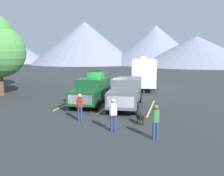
% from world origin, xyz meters
% --- Properties ---
extents(ground_plane, '(240.00, 240.00, 0.00)m').
position_xyz_m(ground_plane, '(0.00, 0.00, 0.00)').
color(ground_plane, '#2D3033').
extents(pickup_truck_a, '(2.48, 6.03, 2.53)m').
position_xyz_m(pickup_truck_a, '(-1.47, 0.46, 1.14)').
color(pickup_truck_a, '#144723').
rests_on(pickup_truck_a, ground).
extents(pickup_truck_b, '(2.48, 6.04, 2.15)m').
position_xyz_m(pickup_truck_b, '(1.38, -0.10, 1.16)').
color(pickup_truck_b, '#595B60').
rests_on(pickup_truck_b, ground).
extents(lot_stripe_a, '(0.12, 5.50, 0.01)m').
position_xyz_m(lot_stripe_a, '(-3.21, 0.01, 0.00)').
color(lot_stripe_a, gold).
rests_on(lot_stripe_a, ground).
extents(lot_stripe_b, '(0.12, 5.50, 0.01)m').
position_xyz_m(lot_stripe_b, '(0.00, 0.01, 0.00)').
color(lot_stripe_b, gold).
rests_on(lot_stripe_b, ground).
extents(lot_stripe_c, '(0.12, 5.50, 0.01)m').
position_xyz_m(lot_stripe_c, '(3.21, 0.01, 0.00)').
color(lot_stripe_c, gold).
rests_on(lot_stripe_c, ground).
extents(camper_trailer_a, '(3.48, 9.22, 3.65)m').
position_xyz_m(camper_trailer_a, '(1.39, 9.77, 1.93)').
color(camper_trailer_a, white).
rests_on(camper_trailer_a, ground).
extents(person_a, '(0.36, 0.27, 1.69)m').
position_xyz_m(person_a, '(1.88, -5.85, 0.97)').
color(person_a, navy).
rests_on(person_a, ground).
extents(person_b, '(0.32, 0.28, 1.62)m').
position_xyz_m(person_b, '(4.01, -6.45, 0.93)').
color(person_b, navy).
rests_on(person_b, ground).
extents(person_c, '(0.36, 0.22, 1.61)m').
position_xyz_m(person_c, '(-0.47, -4.49, 0.93)').
color(person_c, navy).
rests_on(person_c, ground).
extents(dog, '(0.55, 0.83, 0.64)m').
position_xyz_m(dog, '(2.96, -4.13, 0.43)').
color(dog, black).
rests_on(dog, ground).
extents(tree_b, '(4.77, 4.77, 7.86)m').
position_xyz_m(tree_b, '(-14.79, 6.30, 4.94)').
color(tree_b, brown).
rests_on(tree_b, ground).
extents(mountain_ridge, '(158.37, 48.71, 16.86)m').
position_xyz_m(mountain_ridge, '(0.13, 71.43, 6.68)').
color(mountain_ridge, gray).
rests_on(mountain_ridge, ground).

